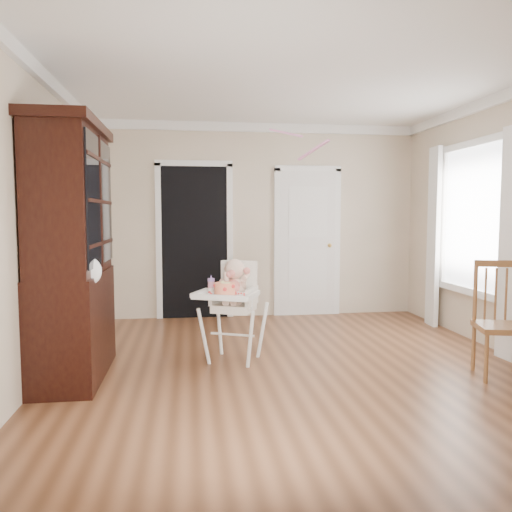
{
  "coord_description": "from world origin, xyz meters",
  "views": [
    {
      "loc": [
        -0.97,
        -4.48,
        1.44
      ],
      "look_at": [
        -0.34,
        0.24,
        1.04
      ],
      "focal_mm": 35.0,
      "sensor_mm": 36.0,
      "label": 1
    }
  ],
  "objects": [
    {
      "name": "floor",
      "position": [
        0.0,
        0.0,
        0.0
      ],
      "size": [
        5.0,
        5.0,
        0.0
      ],
      "primitive_type": "plane",
      "color": "#57331E",
      "rests_on": "ground"
    },
    {
      "name": "ceiling",
      "position": [
        0.0,
        0.0,
        2.7
      ],
      "size": [
        5.0,
        5.0,
        0.0
      ],
      "primitive_type": "plane",
      "rotation": [
        3.14,
        0.0,
        0.0
      ],
      "color": "white",
      "rests_on": "wall_back"
    },
    {
      "name": "wall_back",
      "position": [
        0.0,
        2.5,
        1.35
      ],
      "size": [
        4.5,
        0.0,
        4.5
      ],
      "primitive_type": "plane",
      "rotation": [
        1.57,
        0.0,
        0.0
      ],
      "color": "beige",
      "rests_on": "floor"
    },
    {
      "name": "wall_left",
      "position": [
        -2.25,
        0.0,
        1.35
      ],
      "size": [
        0.0,
        5.0,
        5.0
      ],
      "primitive_type": "plane",
      "rotation": [
        1.57,
        0.0,
        1.57
      ],
      "color": "beige",
      "rests_on": "floor"
    },
    {
      "name": "crown_molding",
      "position": [
        0.0,
        0.0,
        2.64
      ],
      "size": [
        4.5,
        5.0,
        0.12
      ],
      "primitive_type": null,
      "color": "white",
      "rests_on": "ceiling"
    },
    {
      "name": "doorway",
      "position": [
        -0.9,
        2.48,
        1.11
      ],
      "size": [
        1.06,
        0.05,
        2.22
      ],
      "color": "black",
      "rests_on": "wall_back"
    },
    {
      "name": "closet_door",
      "position": [
        0.7,
        2.48,
        1.02
      ],
      "size": [
        0.96,
        0.09,
        2.13
      ],
      "color": "white",
      "rests_on": "wall_back"
    },
    {
      "name": "window_right",
      "position": [
        2.18,
        0.8,
        1.29
      ],
      "size": [
        0.13,
        1.84,
        2.3
      ],
      "color": "white",
      "rests_on": "wall_right"
    },
    {
      "name": "high_chair",
      "position": [
        -0.55,
        0.33,
        0.62
      ],
      "size": [
        0.8,
        0.87,
        1.0
      ],
      "rotation": [
        0.0,
        0.0,
        -0.42
      ],
      "color": "white",
      "rests_on": "floor"
    },
    {
      "name": "baby",
      "position": [
        -0.54,
        0.36,
        0.77
      ],
      "size": [
        0.28,
        0.29,
        0.46
      ],
      "rotation": [
        0.0,
        0.0,
        -0.42
      ],
      "color": "beige",
      "rests_on": "high_chair"
    },
    {
      "name": "cake",
      "position": [
        -0.65,
        0.1,
        0.75
      ],
      "size": [
        0.25,
        0.25,
        0.12
      ],
      "color": "silver",
      "rests_on": "high_chair"
    },
    {
      "name": "sippy_cup",
      "position": [
        -0.77,
        0.33,
        0.76
      ],
      "size": [
        0.07,
        0.07,
        0.16
      ],
      "rotation": [
        0.0,
        0.0,
        -0.42
      ],
      "color": "pink",
      "rests_on": "high_chair"
    },
    {
      "name": "china_cabinet",
      "position": [
        -1.99,
        0.03,
        1.12
      ],
      "size": [
        0.59,
        1.32,
        2.23
      ],
      "color": "black",
      "rests_on": "floor"
    },
    {
      "name": "dining_chair",
      "position": [
        1.76,
        -0.46,
        0.48
      ],
      "size": [
        0.51,
        0.51,
        1.03
      ],
      "rotation": [
        0.0,
        0.0,
        -0.26
      ],
      "color": "brown",
      "rests_on": "floor"
    },
    {
      "name": "streamer",
      "position": [
        0.03,
        0.73,
        2.29
      ],
      "size": [
        0.28,
        0.43,
        0.15
      ],
      "primitive_type": null,
      "rotation": [
        0.26,
        0.0,
        0.55
      ],
      "color": "pink",
      "rests_on": "ceiling"
    }
  ]
}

